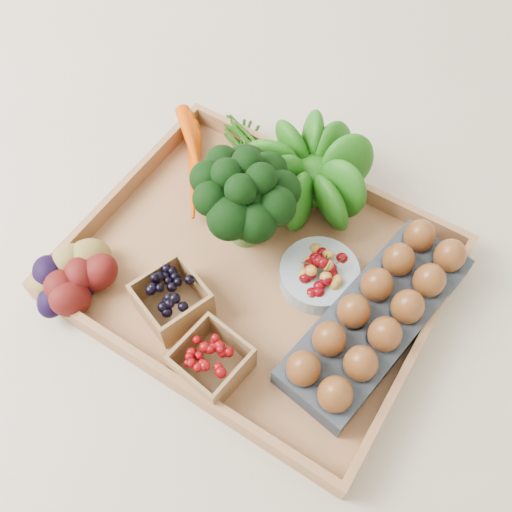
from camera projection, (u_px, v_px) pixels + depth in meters
The scene contains 10 objects.
ground at pixel (256, 275), 0.92m from camera, with size 4.00×4.00×0.00m, color beige.
tray at pixel (256, 273), 0.91m from camera, with size 0.55×0.45×0.01m, color #AC7548.
carrots at pixel (194, 156), 1.00m from camera, with size 0.18×0.13×0.04m, color #CF3F00, non-canonical shape.
lettuce at pixel (313, 169), 0.93m from camera, with size 0.14×0.14×0.14m, color #17530D.
broccoli at pixel (245, 213), 0.89m from camera, with size 0.16×0.16×0.13m, color black, non-canonical shape.
cherry_bowl at pixel (319, 275), 0.88m from camera, with size 0.12×0.12×0.03m, color #8C9EA5.
egg_carton at pixel (376, 319), 0.84m from camera, with size 0.12×0.34×0.04m, color #353B44.
potatoes at pixel (63, 272), 0.86m from camera, with size 0.15×0.15×0.08m, color #470C0B, non-canonical shape.
punnet_blackberry at pixel (172, 300), 0.84m from camera, with size 0.09×0.09×0.06m, color black.
punnet_raspberry at pixel (212, 361), 0.80m from camera, with size 0.09×0.09×0.06m, color #6D0408.
Camera 1 is at (0.24, -0.38, 0.80)m, focal length 40.00 mm.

